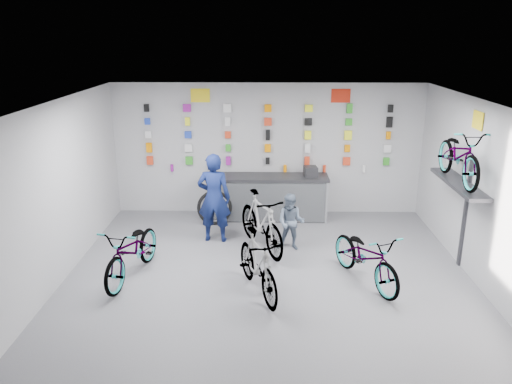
{
  "coord_description": "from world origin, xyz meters",
  "views": [
    {
      "loc": [
        -0.08,
        -7.13,
        4.04
      ],
      "look_at": [
        -0.22,
        1.4,
        1.31
      ],
      "focal_mm": 35.0,
      "sensor_mm": 36.0,
      "label": 1
    }
  ],
  "objects_px": {
    "bike_service": "(261,222)",
    "clerk": "(214,198)",
    "bike_center": "(258,264)",
    "bike_right": "(366,256)",
    "bike_left": "(133,251)",
    "customer": "(291,222)",
    "counter": "(267,198)"
  },
  "relations": [
    {
      "from": "bike_center",
      "to": "bike_service",
      "type": "distance_m",
      "value": 1.74
    },
    {
      "from": "bike_service",
      "to": "clerk",
      "type": "height_order",
      "value": "clerk"
    },
    {
      "from": "counter",
      "to": "bike_center",
      "type": "bearing_deg",
      "value": -92.87
    },
    {
      "from": "bike_left",
      "to": "bike_service",
      "type": "bearing_deg",
      "value": 40.69
    },
    {
      "from": "customer",
      "to": "bike_service",
      "type": "bearing_deg",
      "value": -162.76
    },
    {
      "from": "bike_right",
      "to": "customer",
      "type": "bearing_deg",
      "value": 107.65
    },
    {
      "from": "bike_left",
      "to": "clerk",
      "type": "relative_size",
      "value": 1.04
    },
    {
      "from": "counter",
      "to": "bike_right",
      "type": "height_order",
      "value": "counter"
    },
    {
      "from": "bike_service",
      "to": "clerk",
      "type": "bearing_deg",
      "value": 130.59
    },
    {
      "from": "bike_left",
      "to": "bike_center",
      "type": "bearing_deg",
      "value": -2.2
    },
    {
      "from": "bike_center",
      "to": "bike_left",
      "type": "bearing_deg",
      "value": 145.73
    },
    {
      "from": "bike_center",
      "to": "bike_right",
      "type": "height_order",
      "value": "bike_center"
    },
    {
      "from": "counter",
      "to": "bike_center",
      "type": "height_order",
      "value": "bike_center"
    },
    {
      "from": "counter",
      "to": "bike_service",
      "type": "height_order",
      "value": "bike_service"
    },
    {
      "from": "bike_right",
      "to": "customer",
      "type": "xyz_separation_m",
      "value": [
        -1.19,
        1.36,
        0.08
      ]
    },
    {
      "from": "bike_right",
      "to": "bike_left",
      "type": "bearing_deg",
      "value": 154.63
    },
    {
      "from": "bike_right",
      "to": "bike_service",
      "type": "relative_size",
      "value": 0.97
    },
    {
      "from": "bike_service",
      "to": "customer",
      "type": "xyz_separation_m",
      "value": [
        0.57,
        0.02,
        -0.01
      ]
    },
    {
      "from": "bike_left",
      "to": "bike_service",
      "type": "distance_m",
      "value": 2.5
    },
    {
      "from": "bike_left",
      "to": "counter",
      "type": "bearing_deg",
      "value": 63.11
    },
    {
      "from": "bike_right",
      "to": "customer",
      "type": "relative_size",
      "value": 1.63
    },
    {
      "from": "bike_left",
      "to": "clerk",
      "type": "distance_m",
      "value": 2.1
    },
    {
      "from": "bike_service",
      "to": "clerk",
      "type": "xyz_separation_m",
      "value": [
        -0.94,
        0.42,
        0.34
      ]
    },
    {
      "from": "bike_right",
      "to": "clerk",
      "type": "relative_size",
      "value": 1.01
    },
    {
      "from": "counter",
      "to": "customer",
      "type": "bearing_deg",
      "value": -75.23
    },
    {
      "from": "bike_service",
      "to": "customer",
      "type": "bearing_deg",
      "value": -23.44
    },
    {
      "from": "bike_center",
      "to": "bike_service",
      "type": "xyz_separation_m",
      "value": [
        0.04,
        1.74,
        0.05
      ]
    },
    {
      "from": "clerk",
      "to": "customer",
      "type": "bearing_deg",
      "value": 169.0
    },
    {
      "from": "bike_center",
      "to": "customer",
      "type": "relative_size",
      "value": 1.54
    },
    {
      "from": "bike_right",
      "to": "bike_service",
      "type": "height_order",
      "value": "bike_service"
    },
    {
      "from": "bike_center",
      "to": "bike_right",
      "type": "distance_m",
      "value": 1.85
    },
    {
      "from": "bike_right",
      "to": "clerk",
      "type": "height_order",
      "value": "clerk"
    }
  ]
}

